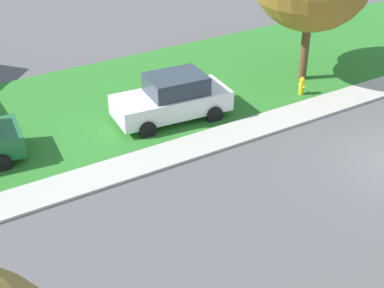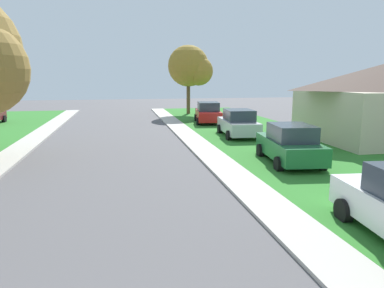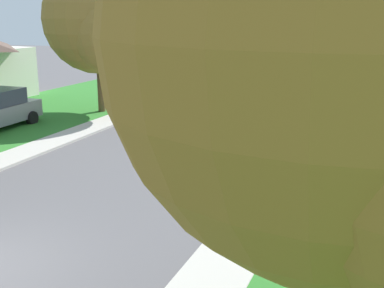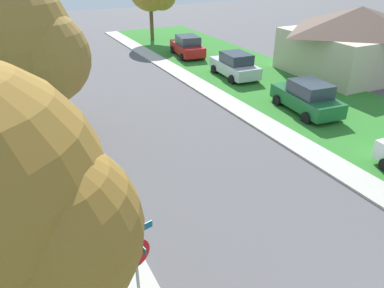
# 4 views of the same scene
# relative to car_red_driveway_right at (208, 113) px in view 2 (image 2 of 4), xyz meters

# --- Properties ---
(sidewalk_east) EXTENTS (1.40, 56.00, 0.10)m
(sidewalk_east) POSITION_rel_car_red_driveway_right_xyz_m (-2.75, -14.48, -0.82)
(sidewalk_east) COLOR #B7B2A8
(sidewalk_east) RESTS_ON ground
(lawn_east) EXTENTS (8.00, 56.00, 0.08)m
(lawn_east) POSITION_rel_car_red_driveway_right_xyz_m (1.95, -14.48, -0.83)
(lawn_east) COLOR #2D7528
(lawn_east) RESTS_ON ground
(car_red_driveway_right) EXTENTS (2.49, 4.51, 1.76)m
(car_red_driveway_right) POSITION_rel_car_red_driveway_right_xyz_m (0.00, 0.00, 0.00)
(car_red_driveway_right) COLOR red
(car_red_driveway_right) RESTS_ON ground
(car_silver_behind_trees) EXTENTS (2.28, 4.42, 1.76)m
(car_silver_behind_trees) POSITION_rel_car_red_driveway_right_xyz_m (0.28, -6.76, 0.00)
(car_silver_behind_trees) COLOR silver
(car_silver_behind_trees) RESTS_ON ground
(car_green_kerbside_mid) EXTENTS (2.41, 4.48, 1.76)m
(car_green_kerbside_mid) POSITION_rel_car_red_driveway_right_xyz_m (0.22, -13.86, 0.00)
(car_green_kerbside_mid) COLOR #1E6033
(car_green_kerbside_mid) RESTS_ON ground
(tree_across_right) EXTENTS (4.35, 4.05, 6.83)m
(tree_across_right) POSITION_rel_car_red_driveway_right_xyz_m (0.02, 7.28, 3.79)
(tree_across_right) COLOR brown
(tree_across_right) RESTS_ON ground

